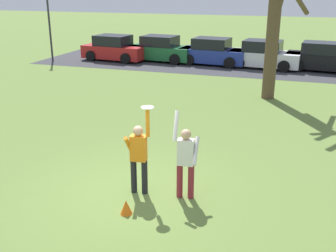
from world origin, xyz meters
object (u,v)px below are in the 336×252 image
Objects in this scene: person_catcher at (139,154)px; bare_tree_tall at (275,15)px; frisbee_disc at (147,107)px; lamppost_by_lot at (49,20)px; parked_car_black at (323,58)px; parked_car_white at (264,55)px; parked_car_blue at (213,52)px; person_defender at (186,158)px; field_cone_orange at (126,207)px; parked_car_red at (115,49)px; parked_car_green at (161,50)px.

bare_tree_tall reaches higher than person_catcher.
lamppost_by_lot is at bearing 129.61° from frisbee_disc.
person_catcher is 0.49× the size of parked_car_black.
bare_tree_tall is (2.15, 9.52, 2.48)m from person_catcher.
parked_car_white is 3.26m from parked_car_black.
parked_car_black is 7.98m from bare_tree_tall.
person_catcher is 10.07m from bare_tree_tall.
parked_car_blue is at bearing 12.11° from lamppost_by_lot.
person_defender is (1.08, 0.11, -0.00)m from person_catcher.
frisbee_disc is 0.07× the size of parked_car_blue.
bare_tree_tall is 1.67× the size of lamppost_by_lot.
parked_car_blue is (-1.81, 16.64, -0.25)m from person_catcher.
frisbee_disc reaches higher than parked_car_black.
parked_car_blue is at bearing -174.07° from parked_car_black.
bare_tree_tall reaches higher than field_cone_orange.
parked_car_black is (6.32, -0.01, 0.00)m from parked_car_blue.
bare_tree_tall is at bearing -54.92° from parked_car_blue.
frisbee_disc is at bearing -56.52° from parked_car_red.
parked_car_white is at bearing 8.18° from parked_car_red.
parked_car_white is 0.60× the size of bare_tree_tall.
person_defender is 0.48× the size of parked_car_blue.
parked_car_red reaches higher than field_cone_orange.
field_cone_orange is at bearing -90.82° from person_catcher.
parked_car_red is 3.03m from parked_car_green.
parked_car_green is (-5.19, 16.78, -0.25)m from person_catcher.
person_catcher is at bearing -57.19° from parked_car_red.
bare_tree_tall is at bearing -26.66° from parked_car_red.
parked_car_red is 1.00× the size of lamppost_by_lot.
frisbee_disc is 0.07× the size of parked_car_black.
parked_car_blue is at bearing -177.05° from parked_car_white.
parked_car_white is (9.39, 0.36, 0.00)m from parked_car_red.
person_catcher reaches higher than parked_car_red.
parked_car_blue is 3.06m from parked_car_white.
frisbee_disc is at bearing -98.44° from parked_car_black.
parked_car_red is at bearing 24.08° from lamppost_by_lot.
parked_car_white reaches higher than field_cone_orange.
lamppost_by_lot is at bearing 160.28° from bare_tree_tall.
parked_car_black is (12.65, 0.51, 0.00)m from parked_car_red.
person_defender is at bearing -74.07° from parked_car_blue.
field_cone_orange is (0.08, -0.97, -0.82)m from person_catcher.
person_defender is at bearing -0.00° from person_catcher.
bare_tree_tall reaches higher than parked_car_black.
person_catcher is at bearing -66.82° from parked_car_green.
field_cone_orange is at bearing -98.01° from frisbee_disc.
person_defender reaches higher than parked_car_white.
bare_tree_tall is 22.24× the size of field_cone_orange.
parked_car_white is at bearing 3.33° from parked_car_green.
person_catcher is 17.57m from parked_car_green.
person_defender is 16.79m from parked_car_blue.
parked_car_blue reaches higher than field_cone_orange.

